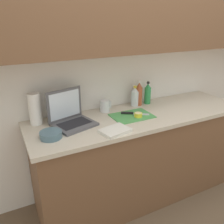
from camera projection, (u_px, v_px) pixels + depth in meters
The scene contains 14 objects.
ground_plane at pixel (138, 192), 2.49m from camera, with size 12.00×12.00×0.00m, color brown.
wall_back at pixel (130, 35), 2.11m from camera, with size 5.20×0.38×2.60m.
counter_unit at pixel (141, 154), 2.33m from camera, with size 2.05×0.63×0.89m.
laptop at pixel (70, 116), 1.94m from camera, with size 0.38×0.34×0.28m.
cutting_board at pixel (132, 116), 2.11m from camera, with size 0.36×0.25×0.01m, color #4C9E51.
knife at pixel (130, 113), 2.13m from camera, with size 0.23×0.15×0.02m.
lemon_half_cut at pixel (138, 115), 2.07m from camera, with size 0.07×0.07×0.04m.
bottle_green_soda at pixel (148, 94), 2.39m from camera, with size 0.07×0.07×0.23m.
bottle_oil_tall at pixel (139, 94), 2.34m from camera, with size 0.07×0.07×0.25m.
bottle_water_clear at pixel (135, 97), 2.33m from camera, with size 0.07×0.07×0.20m.
measuring_cup at pixel (105, 106), 2.20m from camera, with size 0.11×0.09×0.11m.
bowl_white at pixel (51, 135), 1.72m from camera, with size 0.16×0.16×0.05m.
paper_towel_roll at pixel (35, 109), 1.91m from camera, with size 0.10×0.10×0.26m.
dish_towel at pixel (115, 131), 1.81m from camera, with size 0.22×0.16×0.02m, color silver.
Camera 1 is at (-1.14, -1.66, 1.71)m, focal length 38.00 mm.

